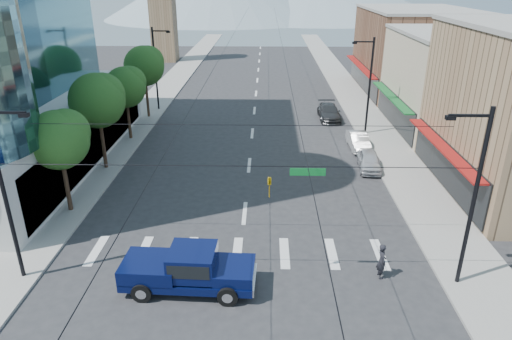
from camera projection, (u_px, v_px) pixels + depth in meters
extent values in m
plane|color=#28282B|center=(239.00, 269.00, 23.66)|extent=(160.00, 160.00, 0.00)
cube|color=gray|center=(166.00, 89.00, 60.64)|extent=(4.00, 120.00, 0.15)
cube|color=gray|center=(347.00, 90.00, 60.13)|extent=(4.00, 120.00, 0.15)
cube|color=tan|center=(462.00, 83.00, 43.52)|extent=(12.00, 14.00, 9.00)
cube|color=brown|center=(413.00, 52.00, 58.02)|extent=(12.00, 18.00, 10.00)
cube|color=#8C6B4C|center=(162.00, 7.00, 77.43)|extent=(4.00, 4.00, 18.00)
cylinder|color=black|center=(66.00, 179.00, 28.52)|extent=(0.28, 0.28, 4.55)
sphere|color=#174617|center=(59.00, 140.00, 27.49)|extent=(3.64, 3.64, 3.64)
sphere|color=#174617|center=(66.00, 132.00, 27.60)|extent=(2.86, 2.86, 2.86)
cylinder|color=black|center=(102.00, 138.00, 34.84)|extent=(0.28, 0.28, 5.11)
sphere|color=#174617|center=(97.00, 101.00, 33.69)|extent=(4.09, 4.09, 4.09)
sphere|color=#174617|center=(103.00, 94.00, 33.80)|extent=(3.21, 3.21, 3.21)
cylinder|color=black|center=(128.00, 116.00, 41.38)|extent=(0.28, 0.28, 4.55)
sphere|color=#174617|center=(125.00, 87.00, 40.36)|extent=(3.64, 3.64, 3.64)
sphere|color=#174617|center=(130.00, 82.00, 40.47)|extent=(2.86, 2.86, 2.86)
cylinder|color=black|center=(147.00, 94.00, 47.70)|extent=(0.28, 0.28, 5.11)
sphere|color=#174617|center=(144.00, 66.00, 46.55)|extent=(4.09, 4.09, 4.09)
sphere|color=#174617|center=(148.00, 61.00, 46.66)|extent=(3.21, 3.21, 3.21)
cylinder|color=black|center=(5.00, 198.00, 21.20)|extent=(0.20, 0.20, 9.00)
cylinder|color=black|center=(473.00, 203.00, 20.74)|extent=(0.20, 0.20, 9.00)
cylinder|color=black|center=(236.00, 166.00, 20.30)|extent=(21.60, 0.04, 0.04)
imported|color=gold|center=(269.00, 188.00, 20.68)|extent=(0.16, 0.20, 1.00)
cube|color=#0C6626|center=(308.00, 172.00, 20.33)|extent=(1.60, 0.06, 0.35)
cylinder|color=black|center=(155.00, 70.00, 49.68)|extent=(0.20, 0.20, 9.00)
cube|color=black|center=(161.00, 31.00, 48.05)|extent=(1.80, 0.12, 0.12)
cube|color=black|center=(168.00, 32.00, 48.07)|extent=(0.40, 0.25, 0.18)
cylinder|color=black|center=(369.00, 88.00, 41.88)|extent=(0.20, 0.20, 9.00)
cube|color=black|center=(364.00, 42.00, 40.28)|extent=(1.80, 0.12, 0.12)
cube|color=black|center=(355.00, 43.00, 40.34)|extent=(0.40, 0.25, 0.18)
cube|color=#08103E|center=(189.00, 277.00, 21.96)|extent=(6.40, 2.56, 0.40)
cube|color=#08103E|center=(235.00, 271.00, 21.64)|extent=(1.93, 2.26, 0.63)
cube|color=#08103E|center=(193.00, 261.00, 21.58)|extent=(2.27, 2.21, 1.26)
cube|color=black|center=(193.00, 259.00, 21.54)|extent=(2.04, 2.24, 0.69)
cube|color=#08103E|center=(151.00, 267.00, 21.87)|extent=(2.73, 2.40, 0.74)
cube|color=silver|center=(254.00, 280.00, 21.77)|extent=(0.23, 2.18, 0.40)
cube|color=silver|center=(125.00, 275.00, 22.15)|extent=(0.23, 2.18, 0.34)
cylinder|color=black|center=(228.00, 296.00, 20.90)|extent=(0.98, 0.39, 0.96)
cylinder|color=black|center=(233.00, 268.00, 22.89)|extent=(0.98, 0.39, 0.96)
cylinder|color=black|center=(142.00, 292.00, 21.14)|extent=(0.98, 0.39, 0.96)
cylinder|color=black|center=(155.00, 265.00, 23.14)|extent=(0.98, 0.39, 0.96)
imported|color=black|center=(382.00, 261.00, 22.67)|extent=(0.52, 0.73, 1.89)
imported|color=silver|center=(369.00, 161.00, 35.55)|extent=(1.99, 4.21, 1.39)
imported|color=silver|center=(358.00, 141.00, 39.84)|extent=(1.61, 4.30, 1.40)
imported|color=#313234|center=(329.00, 112.00, 47.92)|extent=(2.15, 5.24, 1.52)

